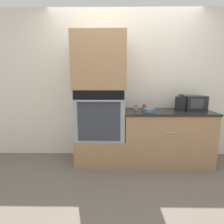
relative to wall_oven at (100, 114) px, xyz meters
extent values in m
plane|color=#6B6056|center=(0.39, -0.30, -0.81)|extent=(12.00, 12.00, 0.00)
cube|color=silver|center=(0.39, 0.33, 0.44)|extent=(8.00, 0.05, 2.50)
cube|color=#A87F56|center=(0.00, 0.00, -0.60)|extent=(0.78, 0.60, 0.42)
cube|color=#9EA0A5|center=(0.00, 0.00, 0.00)|extent=(0.75, 0.59, 0.78)
cube|color=black|center=(0.00, -0.30, 0.32)|extent=(0.72, 0.01, 0.13)
cube|color=#33E54C|center=(0.00, -0.30, 0.32)|extent=(0.09, 0.00, 0.03)
cube|color=#333842|center=(0.00, -0.30, -0.06)|extent=(0.62, 0.01, 0.58)
cylinder|color=#9EA0A5|center=(0.00, -0.33, 0.24)|extent=(0.64, 0.02, 0.02)
cube|color=#A87F56|center=(0.00, 0.00, 0.80)|extent=(0.78, 0.60, 0.82)
cube|color=#A87F56|center=(1.07, 0.00, -0.40)|extent=(1.36, 0.60, 0.83)
cube|color=black|center=(1.07, 0.00, 0.03)|extent=(1.38, 0.63, 0.03)
cylinder|color=#B7B7BC|center=(1.07, -0.31, -0.22)|extent=(0.22, 0.01, 0.01)
cube|color=#232326|center=(1.53, 0.12, 0.17)|extent=(0.33, 0.30, 0.23)
cube|color=#3D3D3F|center=(1.51, -0.04, 0.17)|extent=(0.20, 0.01, 0.16)
cube|color=black|center=(1.27, 0.03, 0.16)|extent=(0.13, 0.11, 0.22)
cylinder|color=black|center=(1.24, 0.03, 0.29)|extent=(0.02, 0.02, 0.04)
cylinder|color=black|center=(1.27, 0.03, 0.29)|extent=(0.02, 0.02, 0.04)
cylinder|color=black|center=(1.30, 0.03, 0.29)|extent=(0.02, 0.02, 0.04)
cylinder|color=#517599|center=(0.75, -0.14, 0.08)|extent=(0.18, 0.18, 0.06)
cylinder|color=brown|center=(0.70, 0.02, 0.09)|extent=(0.06, 0.06, 0.08)
cylinder|color=red|center=(0.70, 0.02, 0.14)|extent=(0.05, 0.05, 0.02)
cylinder|color=silver|center=(0.58, 0.06, 0.08)|extent=(0.06, 0.06, 0.06)
cylinder|color=red|center=(0.58, 0.06, 0.12)|extent=(0.05, 0.05, 0.02)
camera|label=1|loc=(0.22, -2.74, 0.52)|focal=28.00mm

